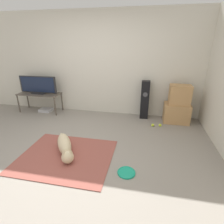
% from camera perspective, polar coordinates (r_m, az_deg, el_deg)
% --- Properties ---
extents(ground_plane, '(12.00, 12.00, 0.00)m').
position_cam_1_polar(ground_plane, '(3.20, -13.78, -13.32)').
color(ground_plane, gray).
extents(wall_back, '(8.00, 0.06, 2.55)m').
position_cam_1_polar(wall_back, '(4.64, -4.21, 15.10)').
color(wall_back, beige).
rests_on(wall_back, ground_plane).
extents(area_rug, '(1.55, 1.27, 0.01)m').
position_cam_1_polar(area_rug, '(3.17, -14.69, -13.72)').
color(area_rug, '#934C42').
rests_on(area_rug, ground_plane).
extents(dog, '(0.61, 0.87, 0.26)m').
position_cam_1_polar(dog, '(3.19, -15.14, -10.67)').
color(dog, beige).
rests_on(dog, area_rug).
extents(frisbee, '(0.27, 0.27, 0.03)m').
position_cam_1_polar(frisbee, '(2.75, 4.72, -19.06)').
color(frisbee, '#199E7A').
rests_on(frisbee, ground_plane).
extents(cardboard_box_lower, '(0.59, 0.40, 0.46)m').
position_cam_1_polar(cardboard_box_lower, '(4.47, 20.26, -0.30)').
color(cardboard_box_lower, tan).
rests_on(cardboard_box_lower, ground_plane).
extents(cardboard_box_upper, '(0.47, 0.32, 0.45)m').
position_cam_1_polar(cardboard_box_upper, '(4.34, 21.29, 5.28)').
color(cardboard_box_upper, tan).
rests_on(cardboard_box_upper, cardboard_box_lower).
extents(floor_speaker, '(0.20, 0.21, 0.95)m').
position_cam_1_polar(floor_speaker, '(4.44, 10.68, 3.89)').
color(floor_speaker, black).
rests_on(floor_speaker, ground_plane).
extents(tv_stand, '(1.15, 0.45, 0.52)m').
position_cam_1_polar(tv_stand, '(5.19, -22.59, 4.97)').
color(tv_stand, brown).
rests_on(tv_stand, ground_plane).
extents(tv, '(1.04, 0.20, 0.47)m').
position_cam_1_polar(tv, '(5.12, -23.04, 8.07)').
color(tv, '#232326').
rests_on(tv, tv_stand).
extents(tennis_ball_by_boxes, '(0.07, 0.07, 0.07)m').
position_cam_1_polar(tennis_ball_by_boxes, '(4.19, 15.42, -4.15)').
color(tennis_ball_by_boxes, '#C6E033').
rests_on(tennis_ball_by_boxes, ground_plane).
extents(tennis_ball_near_speaker, '(0.07, 0.07, 0.07)m').
position_cam_1_polar(tennis_ball_near_speaker, '(4.15, 13.15, -4.18)').
color(tennis_ball_near_speaker, '#C6E033').
rests_on(tennis_ball_near_speaker, ground_plane).
extents(game_console, '(0.34, 0.26, 0.08)m').
position_cam_1_polar(game_console, '(5.26, -20.77, 0.63)').
color(game_console, '#B7B7BC').
rests_on(game_console, ground_plane).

